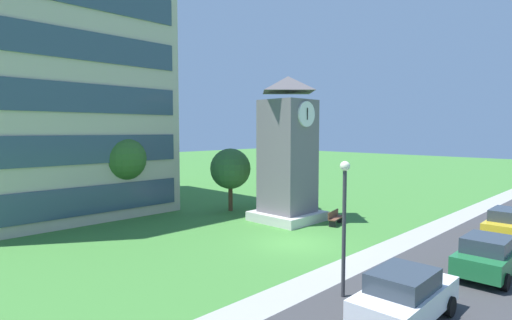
# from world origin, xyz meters

# --- Properties ---
(ground_plane) EXTENTS (160.00, 160.00, 0.00)m
(ground_plane) POSITION_xyz_m (0.00, 0.00, 0.00)
(ground_plane) COLOR #3D7A33
(street_asphalt) EXTENTS (120.00, 7.20, 0.01)m
(street_asphalt) POSITION_xyz_m (0.00, -8.42, 0.00)
(street_asphalt) COLOR #38383A
(street_asphalt) RESTS_ON ground
(kerb_strip) EXTENTS (120.00, 1.60, 0.01)m
(kerb_strip) POSITION_xyz_m (0.00, -4.02, 0.00)
(kerb_strip) COLOR #9E9E99
(kerb_strip) RESTS_ON ground
(office_building) EXTENTS (14.34, 15.93, 22.40)m
(office_building) POSITION_xyz_m (-6.28, 19.72, 11.20)
(office_building) COLOR beige
(office_building) RESTS_ON ground
(clock_tower) EXTENTS (3.95, 3.95, 9.53)m
(clock_tower) POSITION_xyz_m (3.94, 3.83, 4.23)
(clock_tower) COLOR slate
(clock_tower) RESTS_ON ground
(park_bench) EXTENTS (1.86, 0.90, 0.88)m
(park_bench) POSITION_xyz_m (5.11, 0.83, 0.46)
(park_bench) COLOR brown
(park_bench) RESTS_ON ground
(street_lamp) EXTENTS (0.36, 0.36, 4.93)m
(street_lamp) POSITION_xyz_m (-4.14, -5.63, 3.13)
(street_lamp) COLOR #333338
(street_lamp) RESTS_ON ground
(tree_near_tower) EXTENTS (3.02, 3.02, 4.67)m
(tree_near_tower) POSITION_xyz_m (3.42, 8.95, 3.15)
(tree_near_tower) COLOR #513823
(tree_near_tower) RESTS_ON ground
(tree_streetside) EXTENTS (2.84, 2.84, 5.07)m
(tree_streetside) POSITION_xyz_m (6.33, 6.45, 3.61)
(tree_streetside) COLOR #513823
(tree_streetside) RESTS_ON ground
(tree_by_building) EXTENTS (3.09, 3.09, 5.61)m
(tree_by_building) POSITION_xyz_m (-3.25, 12.46, 4.03)
(tree_by_building) COLOR #513823
(tree_by_building) RESTS_ON ground
(parked_car_white) EXTENTS (4.37, 2.08, 1.69)m
(parked_car_white) POSITION_xyz_m (-4.45, -8.06, 0.86)
(parked_car_white) COLOR silver
(parked_car_white) RESTS_ON ground
(parked_car_green) EXTENTS (4.04, 2.07, 1.69)m
(parked_car_green) POSITION_xyz_m (1.80, -8.74, 0.86)
(parked_car_green) COLOR #1E6B38
(parked_car_green) RESTS_ON ground
(parked_car_yellow) EXTENTS (4.37, 1.95, 1.69)m
(parked_car_yellow) POSITION_xyz_m (8.99, -7.84, 0.86)
(parked_car_yellow) COLOR gold
(parked_car_yellow) RESTS_ON ground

